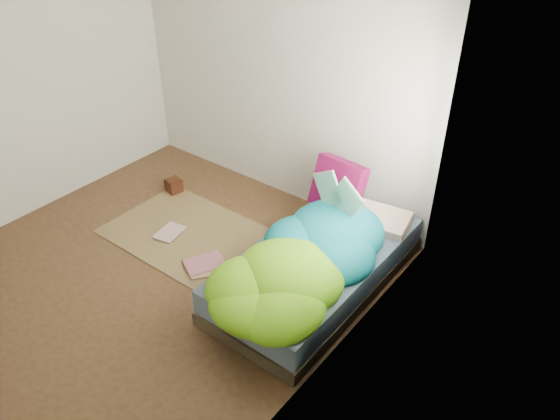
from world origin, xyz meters
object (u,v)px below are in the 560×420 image
Objects in this scene: bed at (317,268)px; open_book at (337,184)px; floor_book_a at (161,230)px; pillow_magenta at (338,186)px; floor_book_b at (200,256)px; wooden_box at (174,185)px.

open_book is at bearing 99.54° from bed.
open_book is at bearing 12.07° from floor_book_a.
pillow_magenta reaches higher than floor_book_b.
bed is 2.10m from wooden_box.
pillow_magenta reaches higher than wooden_box.
bed is 1.67m from floor_book_a.
floor_book_b is (-1.04, -0.36, -0.14)m from bed.
bed is at bearing 0.12° from floor_book_a.
floor_book_b is at bearing -123.07° from pillow_magenta.
floor_book_a is (-1.58, -0.65, -0.80)m from open_book.
open_book reaches higher than pillow_magenta.
floor_book_b is at bearing -32.20° from wooden_box.
wooden_box is at bearing -165.50° from open_book.
bed reaches higher than floor_book_a.
pillow_magenta is 3.27× the size of wooden_box.
bed is at bearing 45.46° from floor_book_b.
floor_book_b is (1.03, -0.65, -0.06)m from wooden_box.
floor_book_a is at bearing -169.50° from bed.
bed is at bearing -7.85° from wooden_box.
pillow_magenta is 1.94m from wooden_box.
pillow_magenta is 1.42m from floor_book_b.
floor_book_b reaches higher than floor_book_a.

